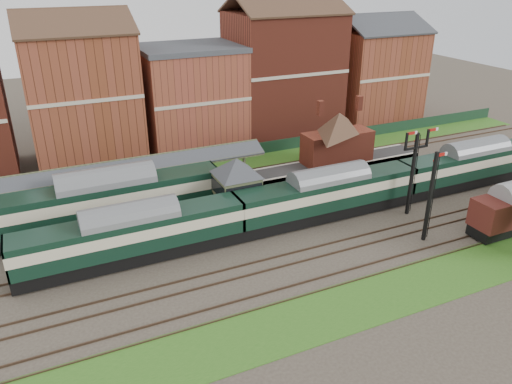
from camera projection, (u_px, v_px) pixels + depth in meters
name	position (u px, v px, depth m)	size (l,w,h in m)	color
ground	(282.00, 227.00, 44.76)	(160.00, 160.00, 0.00)	#473D33
grass_back	(219.00, 167.00, 57.95)	(90.00, 4.50, 0.06)	#2D6619
grass_front	(362.00, 302.00, 34.85)	(90.00, 5.00, 0.06)	#2D6619
fence	(212.00, 156.00, 59.30)	(90.00, 0.12, 1.50)	#193823
platform	(194.00, 191.00, 50.69)	(55.00, 3.40, 1.00)	#2D2D2D
signal_box	(237.00, 187.00, 44.97)	(5.40, 5.40, 6.00)	#526749
brick_hut	(312.00, 192.00, 48.85)	(3.20, 2.64, 2.94)	brown
station_building	(338.00, 137.00, 55.73)	(8.10, 8.10, 5.90)	maroon
canopy	(131.00, 163.00, 46.70)	(26.00, 3.89, 4.08)	#4A5233
semaphore_bracket	(413.00, 168.00, 45.36)	(3.60, 0.25, 8.18)	black
semaphore_siding	(430.00, 196.00, 41.07)	(1.23, 0.25, 8.00)	black
town_backdrop	(190.00, 91.00, 62.40)	(69.00, 10.00, 16.00)	maroon
dmu_train	(328.00, 194.00, 45.53)	(53.71, 2.82, 4.13)	black
platform_railcar	(108.00, 200.00, 43.71)	(20.15, 3.17, 4.64)	black
goods_van_a	(505.00, 212.00, 42.91)	(6.10, 2.64, 3.70)	black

